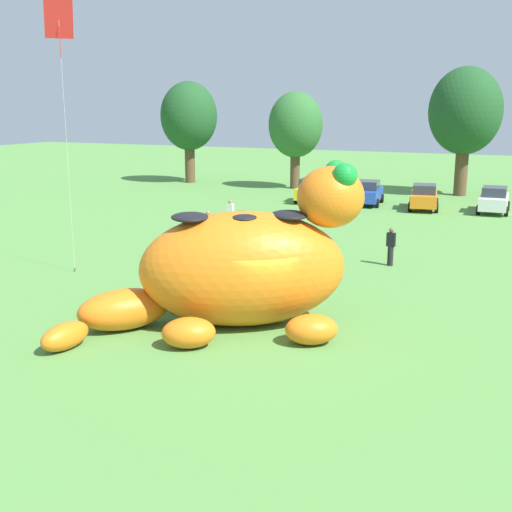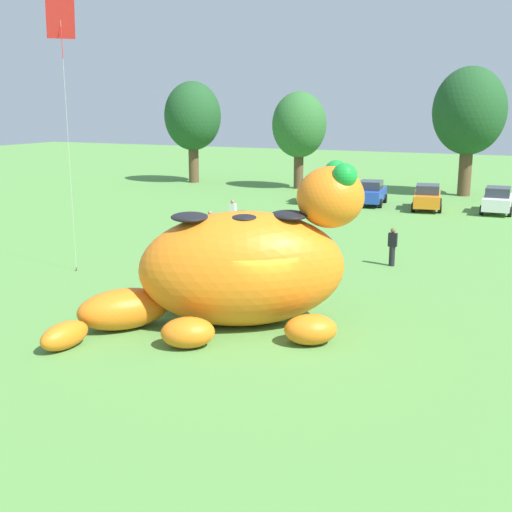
% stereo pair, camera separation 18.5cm
% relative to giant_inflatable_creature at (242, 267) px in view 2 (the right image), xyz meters
% --- Properties ---
extents(ground_plane, '(160.00, 160.00, 0.00)m').
position_rel_giant_inflatable_creature_xyz_m(ground_plane, '(0.81, -0.29, -1.92)').
color(ground_plane, '#568E42').
extents(giant_inflatable_creature, '(8.57, 8.72, 5.26)m').
position_rel_giant_inflatable_creature_xyz_m(giant_inflatable_creature, '(0.00, 0.00, 0.00)').
color(giant_inflatable_creature, orange).
rests_on(giant_inflatable_creature, ground).
extents(car_yellow, '(2.22, 4.24, 1.72)m').
position_rel_giant_inflatable_creature_xyz_m(car_yellow, '(-7.28, 26.88, -1.06)').
color(car_yellow, yellow).
rests_on(car_yellow, ground).
extents(car_blue, '(2.30, 4.27, 1.72)m').
position_rel_giant_inflatable_creature_xyz_m(car_blue, '(-3.22, 27.18, -1.06)').
color(car_blue, '#2347B7').
rests_on(car_blue, ground).
extents(car_orange, '(2.45, 4.33, 1.72)m').
position_rel_giant_inflatable_creature_xyz_m(car_orange, '(0.85, 26.61, -1.06)').
color(car_orange, orange).
rests_on(car_orange, ground).
extents(car_white, '(2.05, 4.16, 1.72)m').
position_rel_giant_inflatable_creature_xyz_m(car_white, '(5.29, 27.17, -1.06)').
color(car_white, white).
rests_on(car_white, ground).
extents(tree_far_left, '(5.07, 5.07, 9.00)m').
position_rel_giant_inflatable_creature_xyz_m(tree_far_left, '(-21.57, 33.74, 3.96)').
color(tree_far_left, brown).
rests_on(tree_far_left, ground).
extents(tree_left, '(4.53, 4.53, 8.04)m').
position_rel_giant_inflatable_creature_xyz_m(tree_left, '(-11.30, 33.70, 3.34)').
color(tree_left, brown).
rests_on(tree_left, ground).
extents(tree_mid_left, '(5.53, 5.53, 9.82)m').
position_rel_giant_inflatable_creature_xyz_m(tree_mid_left, '(2.10, 34.93, 4.50)').
color(tree_mid_left, brown).
rests_on(tree_mid_left, ground).
extents(spectator_mid_field, '(0.38, 0.26, 1.71)m').
position_rel_giant_inflatable_creature_xyz_m(spectator_mid_field, '(-7.10, 10.66, -1.07)').
color(spectator_mid_field, '#726656').
rests_on(spectator_mid_field, ground).
extents(spectator_by_cars, '(0.38, 0.26, 1.71)m').
position_rel_giant_inflatable_creature_xyz_m(spectator_by_cars, '(-7.87, 14.70, -1.07)').
color(spectator_by_cars, '#726656').
rests_on(spectator_by_cars, ground).
extents(spectator_wandering, '(0.38, 0.26, 1.71)m').
position_rel_giant_inflatable_creature_xyz_m(spectator_wandering, '(2.50, 9.91, -1.07)').
color(spectator_wandering, black).
rests_on(spectator_wandering, ground).
extents(spectator_far_side, '(0.38, 0.26, 1.71)m').
position_rel_giant_inflatable_creature_xyz_m(spectator_far_side, '(-4.47, 10.39, -1.07)').
color(spectator_far_side, '#2D334C').
rests_on(spectator_far_side, ground).
extents(tethered_flying_kite, '(1.13, 1.13, 11.00)m').
position_rel_giant_inflatable_creature_xyz_m(tethered_flying_kite, '(-9.57, 3.23, 8.16)').
color(tethered_flying_kite, brown).
rests_on(tethered_flying_kite, ground).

